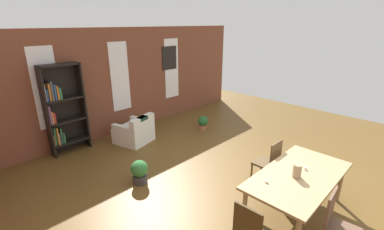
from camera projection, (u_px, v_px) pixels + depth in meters
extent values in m
plane|color=brown|center=(263.00, 199.00, 4.73)|extent=(11.84, 11.84, 0.00)
cube|color=brown|center=(119.00, 82.00, 7.30)|extent=(9.03, 0.12, 2.87)
cube|color=white|center=(46.00, 89.00, 5.94)|extent=(0.55, 0.02, 1.87)
cube|color=white|center=(120.00, 77.00, 7.20)|extent=(0.55, 0.02, 1.87)
cube|color=white|center=(172.00, 69.00, 8.47)|extent=(0.55, 0.02, 1.87)
cube|color=#9C8058|center=(299.00, 175.00, 4.13)|extent=(1.94, 1.00, 0.04)
cylinder|color=#9C8058|center=(340.00, 183.00, 4.57)|extent=(0.07, 0.07, 0.71)
cylinder|color=#9C8058|center=(244.00, 210.00, 3.93)|extent=(0.07, 0.07, 0.71)
cylinder|color=#9C8058|center=(295.00, 167.00, 5.10)|extent=(0.07, 0.07, 0.71)
cylinder|color=#998466|center=(297.00, 171.00, 4.02)|extent=(0.13, 0.13, 0.22)
cylinder|color=silver|center=(266.00, 182.00, 3.91)|extent=(0.04, 0.04, 0.04)
cylinder|color=silver|center=(306.00, 168.00, 4.25)|extent=(0.04, 0.04, 0.05)
cube|color=#4F3C23|center=(266.00, 163.00, 5.04)|extent=(0.41, 0.41, 0.04)
cube|color=#4F3C23|center=(276.00, 155.00, 4.84)|extent=(0.38, 0.04, 0.50)
cylinder|color=#4F3C23|center=(261.00, 167.00, 5.36)|extent=(0.04, 0.04, 0.43)
cylinder|color=#4F3C23|center=(251.00, 174.00, 5.12)|extent=(0.04, 0.04, 0.43)
cylinder|color=#4F3C23|center=(278.00, 174.00, 5.12)|extent=(0.04, 0.04, 0.43)
cylinder|color=#4F3C23|center=(268.00, 181.00, 4.88)|extent=(0.04, 0.04, 0.43)
cube|color=#382A13|center=(247.00, 225.00, 3.16)|extent=(0.05, 0.38, 0.50)
cube|color=brown|center=(330.00, 209.00, 3.43)|extent=(0.38, 0.06, 0.50)
cube|color=black|center=(46.00, 114.00, 5.88)|extent=(0.04, 0.31, 2.12)
cube|color=black|center=(83.00, 106.00, 6.45)|extent=(0.04, 0.31, 2.12)
cube|color=black|center=(63.00, 108.00, 6.27)|extent=(0.88, 0.01, 2.12)
cube|color=black|center=(71.00, 141.00, 6.43)|extent=(0.84, 0.31, 0.04)
cube|color=orange|center=(53.00, 140.00, 6.12)|extent=(0.03, 0.22, 0.26)
cube|color=#33724C|center=(54.00, 136.00, 6.12)|extent=(0.04, 0.18, 0.42)
cube|color=orange|center=(56.00, 135.00, 6.15)|extent=(0.03, 0.27, 0.43)
cube|color=#4C4C51|center=(59.00, 138.00, 6.21)|extent=(0.04, 0.20, 0.26)
cube|color=#33724C|center=(61.00, 135.00, 6.22)|extent=(0.03, 0.19, 0.37)
cube|color=#33724C|center=(63.00, 137.00, 6.27)|extent=(0.04, 0.22, 0.24)
cube|color=black|center=(67.00, 120.00, 6.25)|extent=(0.84, 0.31, 0.04)
cube|color=#8C4C8C|center=(48.00, 115.00, 5.92)|extent=(0.04, 0.26, 0.43)
cube|color=gold|center=(51.00, 117.00, 5.98)|extent=(0.03, 0.20, 0.28)
cube|color=#B22D28|center=(54.00, 118.00, 6.01)|extent=(0.05, 0.18, 0.25)
cube|color=black|center=(64.00, 99.00, 6.08)|extent=(0.84, 0.31, 0.04)
cube|color=white|center=(44.00, 93.00, 5.75)|extent=(0.03, 0.17, 0.38)
cube|color=#284C8C|center=(47.00, 95.00, 5.79)|extent=(0.03, 0.17, 0.27)
cube|color=orange|center=(48.00, 92.00, 5.81)|extent=(0.04, 0.20, 0.39)
cube|color=#4C4C51|center=(51.00, 91.00, 5.83)|extent=(0.04, 0.23, 0.43)
cube|color=#284C8C|center=(54.00, 92.00, 5.89)|extent=(0.04, 0.22, 0.35)
cube|color=orange|center=(56.00, 92.00, 5.93)|extent=(0.03, 0.24, 0.31)
cube|color=#33724C|center=(59.00, 93.00, 5.97)|extent=(0.05, 0.23, 0.26)
cube|color=black|center=(58.00, 65.00, 5.82)|extent=(0.84, 0.31, 0.04)
cube|color=white|center=(134.00, 134.00, 6.95)|extent=(0.98, 0.98, 0.40)
cube|color=white|center=(142.00, 123.00, 6.67)|extent=(0.81, 0.36, 0.35)
cube|color=white|center=(141.00, 121.00, 7.14)|extent=(0.30, 0.73, 0.15)
cube|color=white|center=(124.00, 129.00, 6.58)|extent=(0.30, 0.73, 0.15)
cube|color=#19382D|center=(142.00, 118.00, 6.63)|extent=(0.31, 0.24, 0.08)
cylinder|color=#333338|center=(140.00, 178.00, 5.20)|extent=(0.29, 0.29, 0.18)
sphere|color=#2D6B33|center=(139.00, 169.00, 5.12)|extent=(0.33, 0.33, 0.33)
cylinder|color=#9E6042|center=(203.00, 127.00, 7.77)|extent=(0.21, 0.21, 0.15)
sphere|color=#235B2D|center=(203.00, 121.00, 7.71)|extent=(0.30, 0.30, 0.30)
cube|color=black|center=(169.00, 58.00, 8.29)|extent=(0.56, 0.03, 0.72)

